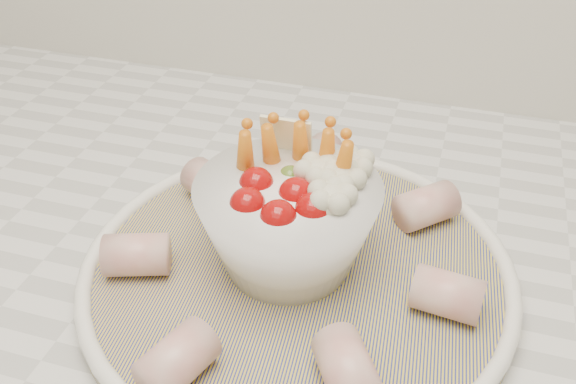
% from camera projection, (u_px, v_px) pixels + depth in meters
% --- Properties ---
extents(serving_platter, '(0.34, 0.34, 0.02)m').
position_uv_depth(serving_platter, '(297.00, 271.00, 0.48)').
color(serving_platter, navy).
rests_on(serving_platter, kitchen_counter).
extents(veggie_bowl, '(0.13, 0.13, 0.10)m').
position_uv_depth(veggie_bowl, '(291.00, 218.00, 0.46)').
color(veggie_bowl, white).
rests_on(veggie_bowl, serving_platter).
extents(cured_meat_rolls, '(0.27, 0.29, 0.03)m').
position_uv_depth(cured_meat_rolls, '(296.00, 250.00, 0.47)').
color(cured_meat_rolls, '#C05E58').
rests_on(cured_meat_rolls, serving_platter).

